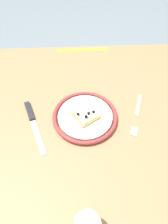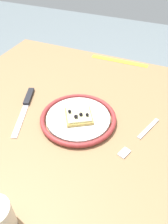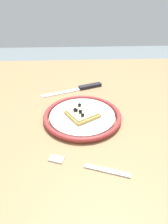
{
  "view_description": "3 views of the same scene",
  "coord_description": "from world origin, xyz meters",
  "px_view_note": "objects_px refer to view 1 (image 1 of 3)",
  "views": [
    {
      "loc": [
        0.02,
        0.44,
        1.32
      ],
      "look_at": [
        -0.0,
        -0.0,
        0.75
      ],
      "focal_mm": 31.76,
      "sensor_mm": 36.0,
      "label": 1
    },
    {
      "loc": [
        -0.23,
        0.48,
        1.22
      ],
      "look_at": [
        -0.02,
        -0.02,
        0.75
      ],
      "focal_mm": 36.63,
      "sensor_mm": 36.0,
      "label": 2
    },
    {
      "loc": [
        -0.57,
        0.02,
        1.12
      ],
      "look_at": [
        0.01,
        -0.01,
        0.73
      ],
      "focal_mm": 35.85,
      "sensor_mm": 36.0,
      "label": 3
    }
  ],
  "objects_px": {
    "plate": "(85,116)",
    "fork": "(137,114)",
    "pizza_slice_near": "(86,114)",
    "measuring_tape": "(82,50)",
    "dining_table": "(83,130)",
    "knife": "(32,118)"
  },
  "relations": [
    {
      "from": "plate",
      "to": "knife",
      "type": "height_order",
      "value": "plate"
    },
    {
      "from": "plate",
      "to": "knife",
      "type": "relative_size",
      "value": 1.04
    },
    {
      "from": "fork",
      "to": "pizza_slice_near",
      "type": "bearing_deg",
      "value": 1.94
    },
    {
      "from": "pizza_slice_near",
      "to": "measuring_tape",
      "type": "bearing_deg",
      "value": -90.98
    },
    {
      "from": "measuring_tape",
      "to": "knife",
      "type": "bearing_deg",
      "value": 62.02
    },
    {
      "from": "knife",
      "to": "measuring_tape",
      "type": "xyz_separation_m",
      "value": [
        -0.21,
        -0.42,
        -0.0
      ]
    },
    {
      "from": "dining_table",
      "to": "measuring_tape",
      "type": "distance_m",
      "value": 0.43
    },
    {
      "from": "dining_table",
      "to": "plate",
      "type": "xyz_separation_m",
      "value": [
        -0.01,
        -0.0,
        0.09
      ]
    },
    {
      "from": "dining_table",
      "to": "fork",
      "type": "height_order",
      "value": "fork"
    },
    {
      "from": "dining_table",
      "to": "pizza_slice_near",
      "type": "xyz_separation_m",
      "value": [
        -0.01,
        0.0,
        0.11
      ]
    },
    {
      "from": "pizza_slice_near",
      "to": "fork",
      "type": "height_order",
      "value": "pizza_slice_near"
    },
    {
      "from": "pizza_slice_near",
      "to": "measuring_tape",
      "type": "relative_size",
      "value": 0.45
    },
    {
      "from": "dining_table",
      "to": "measuring_tape",
      "type": "relative_size",
      "value": 3.95
    },
    {
      "from": "fork",
      "to": "plate",
      "type": "bearing_deg",
      "value": 1.12
    },
    {
      "from": "plate",
      "to": "dining_table",
      "type": "bearing_deg",
      "value": 11.98
    },
    {
      "from": "knife",
      "to": "measuring_tape",
      "type": "relative_size",
      "value": 0.91
    },
    {
      "from": "plate",
      "to": "fork",
      "type": "relative_size",
      "value": 1.24
    },
    {
      "from": "plate",
      "to": "fork",
      "type": "distance_m",
      "value": 0.2
    },
    {
      "from": "measuring_tape",
      "to": "plate",
      "type": "bearing_deg",
      "value": 87.43
    },
    {
      "from": "dining_table",
      "to": "pizza_slice_near",
      "type": "bearing_deg",
      "value": 171.84
    },
    {
      "from": "pizza_slice_near",
      "to": "fork",
      "type": "bearing_deg",
      "value": -178.06
    },
    {
      "from": "plate",
      "to": "knife",
      "type": "distance_m",
      "value": 0.2
    }
  ]
}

